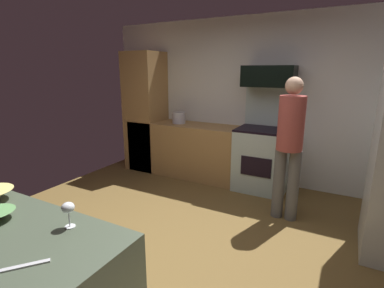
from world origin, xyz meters
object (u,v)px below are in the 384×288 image
oven_range (262,156)px  person_cook (289,142)px  microwave (269,76)px  wine_glass_mid (68,209)px  stock_pot (179,118)px

oven_range → person_cook: person_cook is taller
microwave → wine_glass_mid: size_ratio=4.73×
oven_range → wine_glass_mid: oven_range is taller
person_cook → wine_glass_mid: (-0.79, -2.44, 0.05)m
person_cook → stock_pot: (-1.98, 0.79, 0.03)m
oven_range → microwave: size_ratio=2.10×
wine_glass_mid → stock_pot: stock_pot is taller
microwave → stock_pot: size_ratio=3.26×
person_cook → oven_range: bearing=122.8°
microwave → oven_range: bearing=-90.0°
oven_range → stock_pot: bearing=179.8°
person_cook → wine_glass_mid: person_cook is taller
stock_pot → microwave: bearing=3.1°
microwave → stock_pot: (-1.48, -0.08, -0.71)m
oven_range → wine_glass_mid: (-0.29, -3.22, 0.50)m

